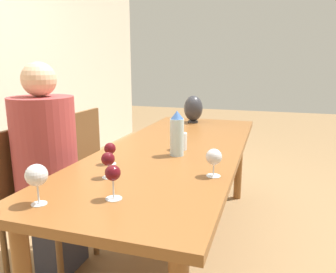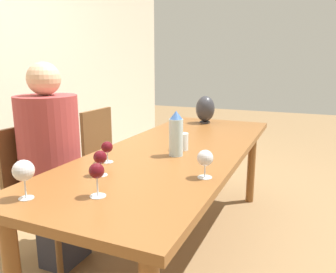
{
  "view_description": "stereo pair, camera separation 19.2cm",
  "coord_description": "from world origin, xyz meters",
  "px_view_note": "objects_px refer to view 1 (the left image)",
  "views": [
    {
      "loc": [
        -1.93,
        -0.57,
        1.25
      ],
      "look_at": [
        -0.14,
        0.0,
        0.82
      ],
      "focal_mm": 35.0,
      "sensor_mm": 36.0,
      "label": 1
    },
    {
      "loc": [
        -1.86,
        -0.75,
        1.25
      ],
      "look_at": [
        -0.14,
        0.0,
        0.82
      ],
      "focal_mm": 35.0,
      "sensor_mm": 36.0,
      "label": 2
    }
  ],
  "objects_px": {
    "person_near": "(48,164)",
    "water_tumbler": "(181,141)",
    "wine_glass_4": "(110,149)",
    "vase": "(193,109)",
    "wine_glass_2": "(113,174)",
    "wine_glass_3": "(108,160)",
    "water_bottle": "(177,134)",
    "chair_near": "(39,193)",
    "wine_glass_0": "(37,176)",
    "wine_glass_1": "(214,157)",
    "chair_far": "(101,159)"
  },
  "relations": [
    {
      "from": "vase",
      "to": "chair_far",
      "type": "relative_size",
      "value": 0.28
    },
    {
      "from": "water_bottle",
      "to": "water_tumbler",
      "type": "bearing_deg",
      "value": 4.74
    },
    {
      "from": "chair_near",
      "to": "water_tumbler",
      "type": "bearing_deg",
      "value": -66.19
    },
    {
      "from": "wine_glass_2",
      "to": "wine_glass_3",
      "type": "relative_size",
      "value": 1.14
    },
    {
      "from": "chair_near",
      "to": "wine_glass_3",
      "type": "bearing_deg",
      "value": -111.71
    },
    {
      "from": "wine_glass_0",
      "to": "wine_glass_3",
      "type": "relative_size",
      "value": 1.29
    },
    {
      "from": "chair_far",
      "to": "person_near",
      "type": "height_order",
      "value": "person_near"
    },
    {
      "from": "person_near",
      "to": "water_tumbler",
      "type": "bearing_deg",
      "value": -63.83
    },
    {
      "from": "wine_glass_2",
      "to": "chair_far",
      "type": "distance_m",
      "value": 1.47
    },
    {
      "from": "wine_glass_3",
      "to": "chair_near",
      "type": "xyz_separation_m",
      "value": [
        0.24,
        0.61,
        -0.34
      ]
    },
    {
      "from": "wine_glass_1",
      "to": "person_near",
      "type": "distance_m",
      "value": 1.0
    },
    {
      "from": "chair_far",
      "to": "water_tumbler",
      "type": "bearing_deg",
      "value": -117.55
    },
    {
      "from": "water_tumbler",
      "to": "wine_glass_1",
      "type": "xyz_separation_m",
      "value": [
        -0.42,
        -0.27,
        0.04
      ]
    },
    {
      "from": "wine_glass_0",
      "to": "chair_far",
      "type": "bearing_deg",
      "value": 20.03
    },
    {
      "from": "water_bottle",
      "to": "wine_glass_0",
      "type": "relative_size",
      "value": 1.65
    },
    {
      "from": "water_bottle",
      "to": "wine_glass_3",
      "type": "distance_m",
      "value": 0.5
    },
    {
      "from": "water_bottle",
      "to": "wine_glass_2",
      "type": "bearing_deg",
      "value": 174.61
    },
    {
      "from": "wine_glass_2",
      "to": "wine_glass_0",
      "type": "bearing_deg",
      "value": 117.67
    },
    {
      "from": "chair_near",
      "to": "chair_far",
      "type": "bearing_deg",
      "value": 0.0
    },
    {
      "from": "wine_glass_1",
      "to": "vase",
      "type": "bearing_deg",
      "value": 17.11
    },
    {
      "from": "water_bottle",
      "to": "wine_glass_3",
      "type": "bearing_deg",
      "value": 156.7
    },
    {
      "from": "water_bottle",
      "to": "person_near",
      "type": "distance_m",
      "value": 0.78
    },
    {
      "from": "chair_near",
      "to": "chair_far",
      "type": "height_order",
      "value": "same"
    },
    {
      "from": "wine_glass_2",
      "to": "chair_near",
      "type": "height_order",
      "value": "chair_near"
    },
    {
      "from": "wine_glass_2",
      "to": "wine_glass_4",
      "type": "xyz_separation_m",
      "value": [
        0.41,
        0.22,
        -0.02
      ]
    },
    {
      "from": "wine_glass_4",
      "to": "chair_far",
      "type": "distance_m",
      "value": 1.02
    },
    {
      "from": "wine_glass_3",
      "to": "wine_glass_0",
      "type": "bearing_deg",
      "value": 161.82
    },
    {
      "from": "person_near",
      "to": "wine_glass_4",
      "type": "bearing_deg",
      "value": -96.51
    },
    {
      "from": "water_bottle",
      "to": "wine_glass_2",
      "type": "height_order",
      "value": "water_bottle"
    },
    {
      "from": "wine_glass_1",
      "to": "wine_glass_3",
      "type": "distance_m",
      "value": 0.49
    },
    {
      "from": "chair_near",
      "to": "person_near",
      "type": "bearing_deg",
      "value": -90.0
    },
    {
      "from": "water_tumbler",
      "to": "chair_far",
      "type": "height_order",
      "value": "chair_far"
    },
    {
      "from": "wine_glass_3",
      "to": "chair_far",
      "type": "bearing_deg",
      "value": 31.07
    },
    {
      "from": "wine_glass_2",
      "to": "vase",
      "type": "bearing_deg",
      "value": 3.04
    },
    {
      "from": "wine_glass_0",
      "to": "water_tumbler",
      "type": "bearing_deg",
      "value": -17.82
    },
    {
      "from": "water_tumbler",
      "to": "wine_glass_4",
      "type": "xyz_separation_m",
      "value": [
        -0.4,
        0.28,
        0.03
      ]
    },
    {
      "from": "vase",
      "to": "wine_glass_0",
      "type": "relative_size",
      "value": 1.52
    },
    {
      "from": "chair_near",
      "to": "wine_glass_0",
      "type": "bearing_deg",
      "value": -139.99
    },
    {
      "from": "water_bottle",
      "to": "person_near",
      "type": "relative_size",
      "value": 0.21
    },
    {
      "from": "vase",
      "to": "wine_glass_2",
      "type": "distance_m",
      "value": 1.75
    },
    {
      "from": "wine_glass_4",
      "to": "vase",
      "type": "bearing_deg",
      "value": -5.58
    },
    {
      "from": "water_tumbler",
      "to": "chair_far",
      "type": "distance_m",
      "value": 0.94
    },
    {
      "from": "water_bottle",
      "to": "wine_glass_1",
      "type": "height_order",
      "value": "water_bottle"
    },
    {
      "from": "wine_glass_4",
      "to": "wine_glass_2",
      "type": "bearing_deg",
      "value": -151.13
    },
    {
      "from": "chair_near",
      "to": "chair_far",
      "type": "distance_m",
      "value": 0.76
    },
    {
      "from": "wine_glass_3",
      "to": "wine_glass_4",
      "type": "xyz_separation_m",
      "value": [
        0.19,
        0.09,
        -0.01
      ]
    },
    {
      "from": "water_bottle",
      "to": "wine_glass_4",
      "type": "height_order",
      "value": "water_bottle"
    },
    {
      "from": "water_bottle",
      "to": "wine_glass_0",
      "type": "distance_m",
      "value": 0.86
    },
    {
      "from": "wine_glass_2",
      "to": "wine_glass_3",
      "type": "distance_m",
      "value": 0.25
    },
    {
      "from": "wine_glass_1",
      "to": "wine_glass_4",
      "type": "xyz_separation_m",
      "value": [
        0.02,
        0.55,
        -0.01
      ]
    }
  ]
}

